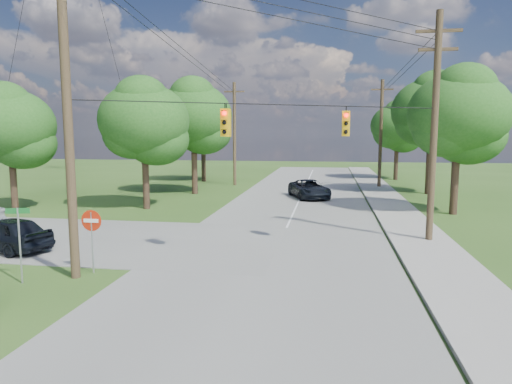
% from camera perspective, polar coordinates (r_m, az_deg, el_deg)
% --- Properties ---
extents(ground, '(140.00, 140.00, 0.00)m').
position_cam_1_polar(ground, '(15.48, -7.23, -11.83)').
color(ground, '#2E4F1A').
rests_on(ground, ground).
extents(main_road, '(10.00, 100.00, 0.03)m').
position_cam_1_polar(main_road, '(19.80, 2.50, -7.46)').
color(main_road, gray).
rests_on(main_road, ground).
extents(sidewalk_east, '(2.60, 100.00, 0.12)m').
position_cam_1_polar(sidewalk_east, '(20.18, 21.93, -7.58)').
color(sidewalk_east, '#98968F').
rests_on(sidewalk_east, ground).
extents(pole_sw, '(2.00, 0.32, 12.00)m').
position_cam_1_polar(pole_sw, '(16.92, -22.58, 10.71)').
color(pole_sw, '#4C3C27').
rests_on(pole_sw, ground).
extents(pole_ne, '(2.00, 0.32, 10.50)m').
position_cam_1_polar(pole_ne, '(22.53, 21.40, 7.84)').
color(pole_ne, '#4C3C27').
rests_on(pole_ne, ground).
extents(pole_north_e, '(2.00, 0.32, 10.00)m').
position_cam_1_polar(pole_north_e, '(44.28, 15.33, 7.14)').
color(pole_north_e, '#4C3C27').
rests_on(pole_north_e, ground).
extents(pole_north_w, '(2.00, 0.32, 10.00)m').
position_cam_1_polar(pole_north_w, '(44.97, -2.71, 7.38)').
color(pole_north_w, '#4C3C27').
rests_on(pole_north_w, ground).
extents(power_lines, '(13.93, 29.62, 4.93)m').
position_cam_1_polar(power_lines, '(26.03, 3.21, 16.34)').
color(power_lines, black).
rests_on(power_lines, ground).
extents(traffic_signals, '(4.91, 3.27, 1.05)m').
position_cam_1_polar(traffic_signals, '(18.53, 4.12, 8.64)').
color(traffic_signals, '#E5AA0D').
rests_on(traffic_signals, ground).
extents(radio_mast, '(0.70, 0.70, 45.00)m').
position_cam_1_polar(radio_mast, '(72.22, -22.86, 20.72)').
color(radio_mast, gray).
rests_on(radio_mast, ground).
extents(tree_w_near, '(6.00, 6.00, 8.40)m').
position_cam_1_polar(tree_w_near, '(31.49, -13.83, 8.67)').
color(tree_w_near, '#402D20').
rests_on(tree_w_near, ground).
extents(tree_w_mid, '(6.40, 6.40, 9.22)m').
position_cam_1_polar(tree_w_mid, '(38.70, -7.81, 9.49)').
color(tree_w_mid, '#402D20').
rests_on(tree_w_mid, ground).
extents(tree_w_far, '(6.00, 6.00, 8.73)m').
position_cam_1_polar(tree_w_far, '(48.85, -6.64, 8.65)').
color(tree_w_far, '#402D20').
rests_on(tree_w_far, ground).
extents(tree_e_near, '(6.20, 6.20, 8.81)m').
position_cam_1_polar(tree_e_near, '(31.05, 23.98, 8.88)').
color(tree_e_near, '#402D20').
rests_on(tree_e_near, ground).
extents(tree_e_mid, '(6.60, 6.60, 9.64)m').
position_cam_1_polar(tree_e_mid, '(40.92, 21.11, 9.41)').
color(tree_e_mid, '#402D20').
rests_on(tree_e_mid, ground).
extents(tree_e_far, '(5.80, 5.80, 8.32)m').
position_cam_1_polar(tree_e_far, '(52.54, 17.27, 7.92)').
color(tree_e_far, '#402D20').
rests_on(tree_e_far, ground).
extents(tree_cross_n, '(5.60, 5.60, 7.91)m').
position_cam_1_polar(tree_cross_n, '(33.33, -28.42, 7.35)').
color(tree_cross_n, '#402D20').
rests_on(tree_cross_n, ground).
extents(car_cross_dark, '(4.69, 2.93, 1.49)m').
position_cam_1_polar(car_cross_dark, '(22.50, -28.75, -4.58)').
color(car_cross_dark, black).
rests_on(car_cross_dark, cross_road).
extents(car_main_north, '(3.92, 5.62, 1.42)m').
position_cam_1_polar(car_main_north, '(36.11, 6.68, 0.39)').
color(car_main_north, black).
rests_on(car_main_north, main_road).
extents(do_not_enter_sign, '(0.78, 0.08, 2.34)m').
position_cam_1_polar(do_not_enter_sign, '(17.55, -19.86, -4.15)').
color(do_not_enter_sign, gray).
rests_on(do_not_enter_sign, ground).
extents(street_name_sign, '(0.76, 0.24, 2.60)m').
position_cam_1_polar(street_name_sign, '(17.33, -27.49, -4.83)').
color(street_name_sign, gray).
rests_on(street_name_sign, ground).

